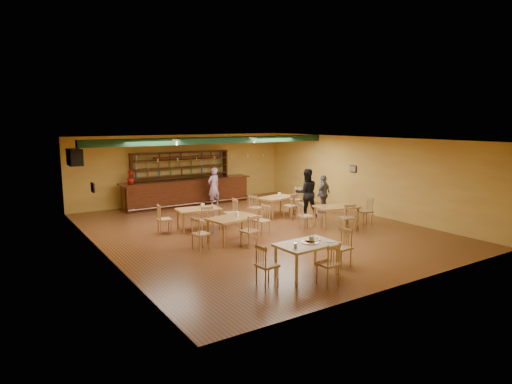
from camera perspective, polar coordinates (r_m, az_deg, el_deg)
floor at (r=14.72m, az=0.02°, el=-4.87°), size 12.00×12.00×0.00m
ceiling_beam at (r=16.70m, az=-5.25°, el=6.74°), size 10.00×0.30×0.25m
track_rail_left at (r=16.50m, az=-11.81°, el=6.80°), size 0.05×2.50×0.05m
track_rail_right at (r=17.91m, az=-2.16°, el=7.17°), size 0.05×2.50×0.05m
ac_unit at (r=16.49m, az=-22.55°, el=4.23°), size 0.34×0.70×0.48m
picture_left at (r=13.41m, az=-20.57°, el=0.55°), size 0.04×0.34×0.28m
picture_right at (r=17.92m, az=12.60°, el=2.98°), size 0.04×0.34×0.28m
bar_counter at (r=18.97m, az=-8.94°, el=-0.04°), size 5.76×0.85×1.13m
back_bar_hutch at (r=19.46m, az=-9.74°, el=1.89°), size 4.46×0.40×2.28m
poinsettia at (r=18.02m, az=-16.08°, el=1.90°), size 0.38×0.38×0.53m
dining_table_a at (r=14.75m, az=-7.49°, el=-3.50°), size 1.51×1.02×0.71m
dining_table_b at (r=16.83m, az=2.73°, el=-1.84°), size 1.58×1.16×0.71m
dining_table_c at (r=13.17m, az=-2.99°, el=-4.89°), size 1.65×1.16×0.75m
dining_table_d at (r=15.24m, az=10.42°, el=-3.15°), size 1.60×1.17×0.72m
near_table at (r=10.46m, az=6.63°, el=-8.68°), size 1.46×0.97×0.76m
pizza_tray at (r=10.41m, az=7.10°, el=-6.55°), size 0.54×0.54×0.01m
parmesan_shaker at (r=9.95m, az=5.19°, el=-6.99°), size 0.08×0.08×0.11m
napkin_stack at (r=10.72m, az=7.45°, el=-6.05°), size 0.24×0.21×0.03m
pizza_server at (r=10.54m, az=7.56°, el=-6.30°), size 0.33×0.20×0.00m
side_plate at (r=10.56m, az=9.72°, el=-6.39°), size 0.23×0.23×0.01m
patron_bar at (r=18.55m, az=-5.54°, el=0.65°), size 0.69×0.54×1.66m
patron_right_a at (r=16.59m, az=6.60°, el=-0.10°), size 1.08×0.98×1.83m
patron_right_b at (r=17.41m, az=8.83°, el=-0.24°), size 0.95×0.64×1.50m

